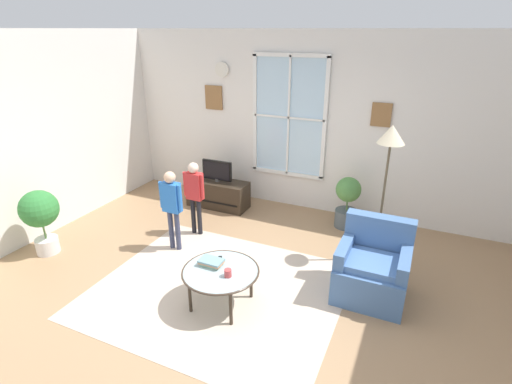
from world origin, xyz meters
The scene contains 16 objects.
ground_plane centered at (0.00, 0.00, -0.01)m, with size 6.90×6.01×0.02m, color #9E7A56.
back_wall centered at (-0.01, 2.76, 1.42)m, with size 6.30×0.17×2.82m.
side_wall_left centered at (-3.21, 0.00, 1.41)m, with size 0.12×5.41×2.82m.
area_rug centered at (-0.18, 0.08, 0.00)m, with size 2.78×2.35×0.01m, color #C6B29E.
tv_stand centered at (-1.33, 2.13, 0.23)m, with size 1.03×0.42×0.46m.
television centered at (-1.33, 2.12, 0.65)m, with size 0.53×0.08×0.36m.
armchair centered at (1.43, 0.75, 0.33)m, with size 0.76×0.74×0.87m.
coffee_table centered at (-0.02, -0.12, 0.41)m, with size 0.84×0.84×0.44m.
book_stack centered at (-0.16, -0.07, 0.47)m, with size 0.25×0.17×0.07m.
cup centered at (0.10, -0.18, 0.48)m, with size 0.08×0.08×0.08m, color #BF3F3F.
remote_near_books centered at (-0.12, 0.04, 0.45)m, with size 0.04×0.14×0.02m, color black.
person_blue_shirt centered at (-1.18, 0.66, 0.71)m, with size 0.34×0.15×1.13m.
person_red_shirt centered at (-1.14, 1.15, 0.69)m, with size 0.33×0.15×1.10m.
potted_plant_by_window centered at (0.81, 2.28, 0.44)m, with size 0.37×0.37×0.80m.
potted_plant_corner centered at (-2.70, -0.14, 0.58)m, with size 0.49×0.49×0.90m.
floor_lamp centered at (1.38, 1.51, 1.51)m, with size 0.32×0.32×1.80m.
Camera 1 is at (1.76, -3.16, 2.82)m, focal length 27.41 mm.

